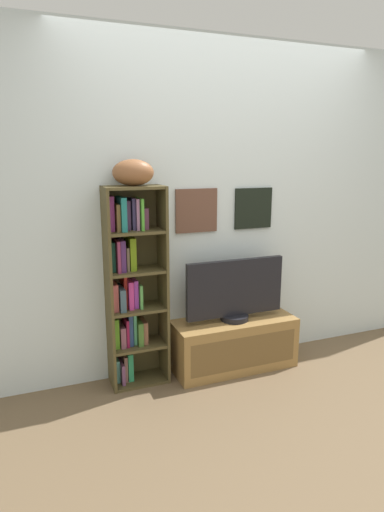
% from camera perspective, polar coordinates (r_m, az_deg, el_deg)
% --- Properties ---
extents(ground, '(5.20, 5.20, 0.04)m').
position_cam_1_polar(ground, '(2.96, 13.59, -21.98)').
color(ground, brown).
extents(back_wall, '(4.80, 0.08, 2.52)m').
position_cam_1_polar(back_wall, '(3.43, 3.93, 6.28)').
color(back_wall, silver).
rests_on(back_wall, ground).
extents(bookshelf, '(0.42, 0.25, 1.46)m').
position_cam_1_polar(bookshelf, '(3.17, -8.06, -3.94)').
color(bookshelf, '#4C4224').
rests_on(bookshelf, ground).
extents(football, '(0.33, 0.26, 0.18)m').
position_cam_1_polar(football, '(3.02, -7.74, 10.78)').
color(football, brown).
rests_on(football, bookshelf).
extents(tv_stand, '(0.98, 0.37, 0.40)m').
position_cam_1_polar(tv_stand, '(3.54, 5.52, -11.36)').
color(tv_stand, olive).
rests_on(tv_stand, ground).
extents(television, '(0.80, 0.22, 0.48)m').
position_cam_1_polar(television, '(3.38, 5.67, -4.52)').
color(television, black).
rests_on(television, tv_stand).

